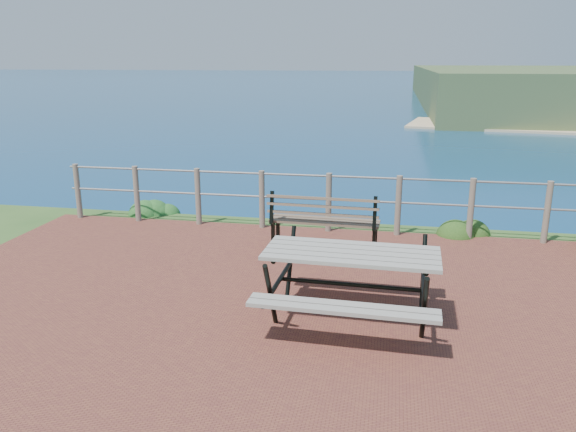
% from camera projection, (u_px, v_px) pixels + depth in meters
% --- Properties ---
extents(ground, '(10.00, 7.00, 0.12)m').
position_uv_depth(ground, '(294.00, 318.00, 6.39)').
color(ground, brown).
rests_on(ground, ground).
extents(ocean, '(1200.00, 1200.00, 0.00)m').
position_uv_depth(ocean, '(393.00, 68.00, 195.74)').
color(ocean, '#145579').
rests_on(ocean, ground).
extents(safety_railing, '(9.40, 0.10, 1.00)m').
position_uv_depth(safety_railing, '(329.00, 199.00, 9.40)').
color(safety_railing, '#6B5B4C').
rests_on(safety_railing, ground).
extents(picnic_table, '(1.92, 1.64, 0.80)m').
position_uv_depth(picnic_table, '(351.00, 278.00, 6.19)').
color(picnic_table, gray).
rests_on(picnic_table, ground).
extents(park_bench, '(1.67, 0.48, 0.93)m').
position_uv_depth(park_bench, '(325.00, 212.00, 8.46)').
color(park_bench, brown).
rests_on(park_bench, ground).
extents(shrub_lip_west, '(0.80, 0.80, 0.56)m').
position_uv_depth(shrub_lip_west, '(159.00, 212.00, 10.83)').
color(shrub_lip_west, '#1E511F').
rests_on(shrub_lip_west, ground).
extents(shrub_lip_east, '(0.68, 0.68, 0.38)m').
position_uv_depth(shrub_lip_east, '(465.00, 232.00, 9.53)').
color(shrub_lip_east, '#1C3F13').
rests_on(shrub_lip_east, ground).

